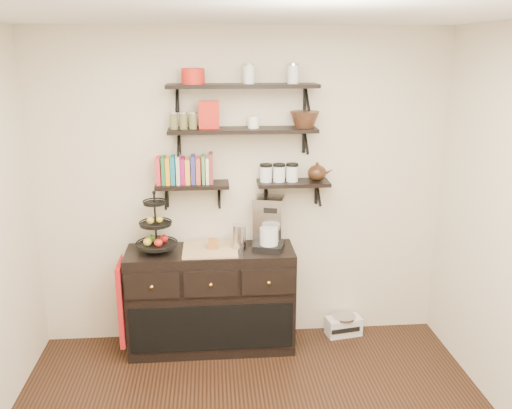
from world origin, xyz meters
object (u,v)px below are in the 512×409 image
(sideboard, at_px, (211,299))
(radio, at_px, (344,325))
(coffee_maker, at_px, (268,223))
(fruit_stand, at_px, (156,232))

(sideboard, xyz_separation_m, radio, (1.19, 0.10, -0.36))
(coffee_maker, relative_size, radio, 1.33)
(fruit_stand, distance_m, radio, 1.90)
(sideboard, distance_m, fruit_stand, 0.76)
(sideboard, relative_size, radio, 4.17)
(sideboard, xyz_separation_m, coffee_maker, (0.49, 0.03, 0.66))
(fruit_stand, bearing_deg, sideboard, -0.46)
(radio, bearing_deg, sideboard, 174.86)
(sideboard, xyz_separation_m, fruit_stand, (-0.44, 0.00, 0.62))
(sideboard, bearing_deg, fruit_stand, 179.54)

